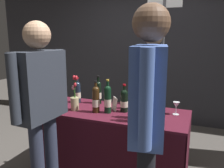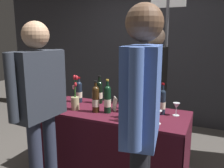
% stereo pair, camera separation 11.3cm
% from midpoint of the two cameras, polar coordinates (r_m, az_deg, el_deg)
% --- Properties ---
extents(back_partition, '(6.63, 0.12, 2.48)m').
position_cam_midpoint_polar(back_partition, '(4.28, 8.94, 7.35)').
color(back_partition, '#2D2D33').
rests_on(back_partition, ground_plane).
extents(tasting_table, '(1.64, 0.68, 0.75)m').
position_cam_midpoint_polar(tasting_table, '(2.62, -1.26, -11.52)').
color(tasting_table, '#4C1423').
rests_on(tasting_table, ground_plane).
extents(featured_wine_bottle, '(0.07, 0.07, 0.33)m').
position_cam_midpoint_polar(featured_wine_bottle, '(2.46, 11.08, -4.14)').
color(featured_wine_bottle, '#192333').
rests_on(featured_wine_bottle, tasting_table).
extents(display_bottle_0, '(0.08, 0.08, 0.29)m').
position_cam_midpoint_polar(display_bottle_0, '(2.69, -15.50, -3.27)').
color(display_bottle_0, '#192333').
rests_on(display_bottle_0, tasting_table).
extents(display_bottle_1, '(0.08, 0.08, 0.32)m').
position_cam_midpoint_polar(display_bottle_1, '(2.86, -9.66, -1.93)').
color(display_bottle_1, '#192333').
rests_on(display_bottle_1, tasting_table).
extents(display_bottle_2, '(0.08, 0.08, 0.34)m').
position_cam_midpoint_polar(display_bottle_2, '(2.46, -5.35, -3.72)').
color(display_bottle_2, '#38230F').
rests_on(display_bottle_2, tasting_table).
extents(display_bottle_3, '(0.08, 0.08, 0.36)m').
position_cam_midpoint_polar(display_bottle_3, '(2.18, 4.86, -5.54)').
color(display_bottle_3, '#192333').
rests_on(display_bottle_3, tasting_table).
extents(display_bottle_4, '(0.08, 0.08, 0.32)m').
position_cam_midpoint_polar(display_bottle_4, '(2.28, 4.02, -5.26)').
color(display_bottle_4, black).
rests_on(display_bottle_4, tasting_table).
extents(display_bottle_5, '(0.07, 0.07, 0.34)m').
position_cam_midpoint_polar(display_bottle_5, '(2.79, -4.58, -1.97)').
color(display_bottle_5, black).
rests_on(display_bottle_5, tasting_table).
extents(display_bottle_6, '(0.08, 0.08, 0.36)m').
position_cam_midpoint_polar(display_bottle_6, '(2.44, -2.40, -3.71)').
color(display_bottle_6, black).
rests_on(display_bottle_6, tasting_table).
extents(display_bottle_7, '(0.07, 0.07, 0.34)m').
position_cam_midpoint_polar(display_bottle_7, '(2.57, 3.89, -3.21)').
color(display_bottle_7, black).
rests_on(display_bottle_7, tasting_table).
extents(display_bottle_8, '(0.08, 0.08, 0.31)m').
position_cam_midpoint_polar(display_bottle_8, '(2.47, 1.73, -4.07)').
color(display_bottle_8, black).
rests_on(display_bottle_8, tasting_table).
extents(wine_glass_near_vendor, '(0.08, 0.08, 0.13)m').
position_cam_midpoint_polar(wine_glass_near_vendor, '(2.20, 10.20, -7.15)').
color(wine_glass_near_vendor, silver).
rests_on(wine_glass_near_vendor, tasting_table).
extents(wine_glass_mid, '(0.07, 0.07, 0.14)m').
position_cam_midpoint_polar(wine_glass_mid, '(2.47, 14.38, -5.17)').
color(wine_glass_mid, silver).
rests_on(wine_glass_mid, tasting_table).
extents(flower_vase, '(0.09, 0.09, 0.39)m').
position_cam_midpoint_polar(flower_vase, '(2.57, -10.49, -3.99)').
color(flower_vase, tan).
rests_on(flower_vase, tasting_table).
extents(brochure_stand, '(0.11, 0.12, 0.14)m').
position_cam_midpoint_polar(brochure_stand, '(2.54, -0.62, -4.93)').
color(brochure_stand, silver).
rests_on(brochure_stand, tasting_table).
extents(vendor_presenter, '(0.24, 0.63, 1.67)m').
position_cam_midpoint_polar(vendor_presenter, '(2.97, 8.85, 1.02)').
color(vendor_presenter, black).
rests_on(vendor_presenter, ground_plane).
extents(taster_foreground_right, '(0.24, 0.65, 1.68)m').
position_cam_midpoint_polar(taster_foreground_right, '(2.12, -18.68, -3.41)').
color(taster_foreground_right, '#2D3347').
rests_on(taster_foreground_right, ground_plane).
extents(taster_foreground_left, '(0.28, 0.63, 1.75)m').
position_cam_midpoint_polar(taster_foreground_left, '(1.56, 6.96, -6.35)').
color(taster_foreground_left, black).
rests_on(taster_foreground_left, ground_plane).
extents(booth_signpost, '(0.47, 0.04, 2.14)m').
position_cam_midpoint_polar(booth_signpost, '(3.35, 11.42, 7.06)').
color(booth_signpost, '#47474C').
rests_on(booth_signpost, ground_plane).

